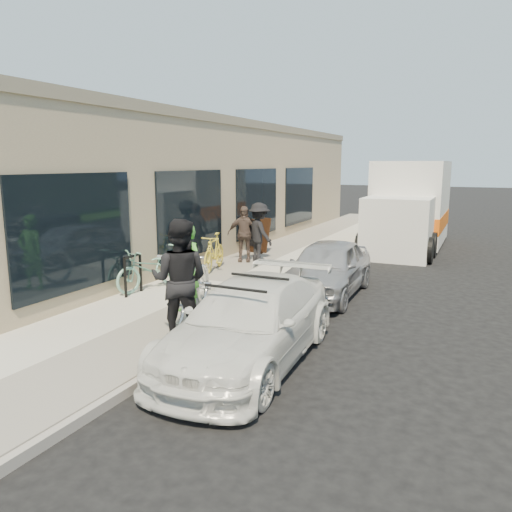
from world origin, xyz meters
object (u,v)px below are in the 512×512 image
(bike_rack, at_px, (133,270))
(cruiser_bike_c, at_px, (214,252))
(sandwich_board, at_px, (256,235))
(cruiser_bike_a, at_px, (183,259))
(man_standing, at_px, (180,280))
(tandem_bike, at_px, (192,282))
(bystander_b, at_px, (244,234))
(sedan_white, at_px, (250,323))
(sedan_silver, at_px, (327,268))
(moving_truck, at_px, (409,209))
(woman_rider, at_px, (188,269))
(bystander_a, at_px, (259,233))
(cruiser_bike_b, at_px, (151,269))

(bike_rack, height_order, cruiser_bike_c, cruiser_bike_c)
(sandwich_board, bearing_deg, cruiser_bike_a, -72.78)
(man_standing, distance_m, cruiser_bike_c, 5.16)
(sandwich_board, xyz_separation_m, tandem_bike, (1.70, -6.34, 0.07))
(tandem_bike, xyz_separation_m, cruiser_bike_c, (-1.56, 3.52, -0.13))
(cruiser_bike_c, relative_size, bystander_b, 1.01)
(sedan_white, bearing_deg, sedan_silver, 88.93)
(moving_truck, distance_m, cruiser_bike_a, 8.94)
(bike_rack, relative_size, cruiser_bike_c, 0.54)
(woman_rider, height_order, cruiser_bike_a, woman_rider)
(tandem_bike, bearing_deg, sandwich_board, 88.95)
(sedan_white, height_order, bystander_a, bystander_a)
(cruiser_bike_b, relative_size, cruiser_bike_c, 1.10)
(cruiser_bike_b, bearing_deg, woman_rider, -17.53)
(bystander_a, distance_m, bystander_b, 0.44)
(cruiser_bike_c, bearing_deg, woman_rider, -79.71)
(woman_rider, relative_size, bystander_a, 0.99)
(sedan_white, relative_size, cruiser_bike_a, 2.73)
(bystander_a, bearing_deg, cruiser_bike_a, 104.51)
(cruiser_bike_c, bearing_deg, cruiser_bike_a, -115.83)
(sandwich_board, bearing_deg, man_standing, -54.44)
(moving_truck, height_order, bystander_a, moving_truck)
(man_standing, distance_m, cruiser_bike_b, 3.37)
(tandem_bike, relative_size, cruiser_bike_b, 1.33)
(bike_rack, distance_m, cruiser_bike_b, 0.51)
(woman_rider, xyz_separation_m, man_standing, (0.69, -1.28, 0.13))
(tandem_bike, relative_size, cruiser_bike_c, 1.46)
(sandwich_board, distance_m, man_standing, 7.85)
(cruiser_bike_c, height_order, bystander_a, bystander_a)
(tandem_bike, bearing_deg, woman_rider, 127.46)
(bystander_b, bearing_deg, sedan_silver, -54.92)
(sedan_silver, relative_size, cruiser_bike_b, 2.05)
(cruiser_bike_c, xyz_separation_m, bystander_b, (0.16, 1.39, 0.31))
(bike_rack, bearing_deg, man_standing, -37.41)
(woman_rider, height_order, bystander_a, bystander_a)
(bike_rack, xyz_separation_m, cruiser_bike_b, (0.08, 0.50, -0.05))
(man_standing, relative_size, cruiser_bike_a, 1.25)
(cruiser_bike_b, relative_size, bystander_a, 1.06)
(sedan_silver, bearing_deg, tandem_bike, -120.99)
(bike_rack, height_order, sedan_white, sedan_white)
(sandwich_board, xyz_separation_m, moving_truck, (3.93, 4.07, 0.61))
(sedan_silver, distance_m, bystander_a, 3.39)
(sandwich_board, relative_size, sedan_white, 0.26)
(cruiser_bike_b, height_order, cruiser_bike_c, cruiser_bike_c)
(sedan_silver, bearing_deg, man_standing, -106.69)
(cruiser_bike_c, distance_m, bystander_b, 1.43)
(tandem_bike, bearing_deg, sedan_silver, 44.52)
(tandem_bike, height_order, cruiser_bike_b, tandem_bike)
(bike_rack, height_order, tandem_bike, tandem_bike)
(man_standing, height_order, bystander_a, man_standing)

